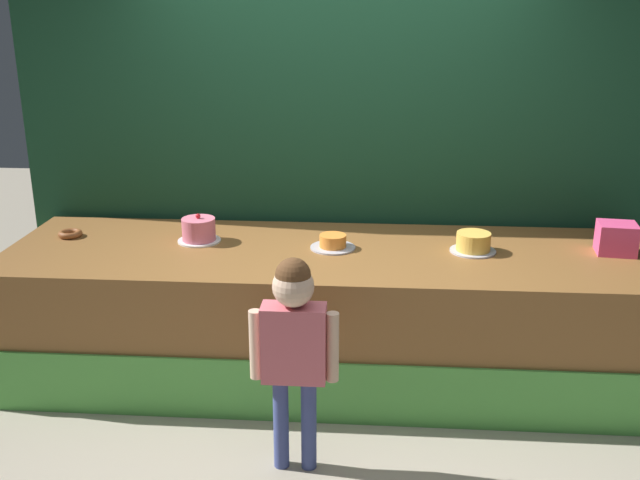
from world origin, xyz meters
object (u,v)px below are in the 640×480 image
pink_box (616,238)px  donut (70,234)px  child_figure (294,337)px  cake_left (199,230)px  cake_center (333,243)px  cake_right (473,243)px

pink_box → donut: (-3.28, 0.06, -0.07)m
pink_box → child_figure: bearing=-149.3°
cake_left → cake_center: size_ratio=0.98×
pink_box → cake_center: bearing=-178.7°
cake_right → donut: bearing=177.7°
donut → cake_left: cake_left is taller
pink_box → donut: size_ratio=1.46×
child_figure → cake_right: size_ratio=4.09×
donut → cake_right: bearing=-2.3°
donut → cake_left: (0.82, -0.03, 0.05)m
cake_left → cake_center: (0.82, -0.07, -0.04)m
donut → cake_center: bearing=-3.4°
child_figure → cake_center: child_figure is taller
child_figure → cake_center: bearing=83.1°
cake_center → cake_right: size_ratio=1.00×
child_figure → cake_left: child_figure is taller
child_figure → donut: (-1.52, 1.11, 0.11)m
child_figure → pink_box: bearing=30.7°
cake_center → cake_left: bearing=175.1°
cake_left → cake_center: 0.82m
cake_center → cake_right: 0.82m
child_figure → cake_left: size_ratio=4.19×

